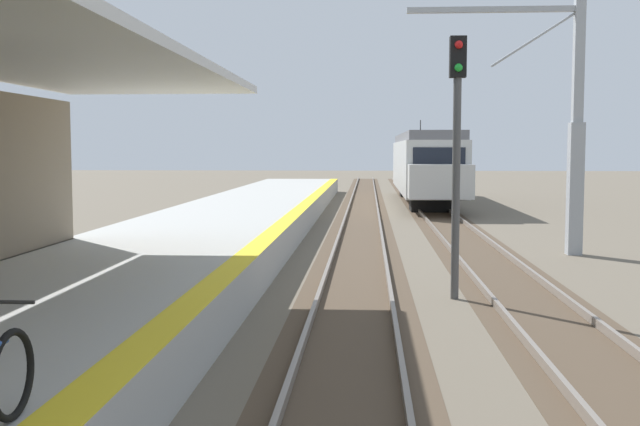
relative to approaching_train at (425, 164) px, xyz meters
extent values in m
cube|color=#A8A8A3|center=(-7.80, -28.59, -1.73)|extent=(5.00, 80.00, 0.90)
cube|color=yellow|center=(-5.55, -28.59, -1.27)|extent=(0.50, 80.00, 0.01)
cube|color=#4C3D2D|center=(-3.40, -24.59, -2.17)|extent=(2.34, 120.00, 0.01)
cube|color=slate|center=(-4.12, -24.59, -2.09)|extent=(0.08, 120.00, 0.15)
cube|color=slate|center=(-2.68, -24.59, -2.09)|extent=(0.08, 120.00, 0.15)
cube|color=#4C3D2D|center=(0.00, -24.59, -2.17)|extent=(2.34, 120.00, 0.01)
cube|color=slate|center=(-0.72, -24.59, -2.09)|extent=(0.08, 120.00, 0.15)
cube|color=slate|center=(0.72, -24.59, -2.09)|extent=(0.08, 120.00, 0.15)
cube|color=silver|center=(0.00, 0.38, -0.11)|extent=(2.90, 18.00, 2.70)
cube|color=slate|center=(0.00, 0.38, 1.46)|extent=(2.67, 18.00, 0.44)
cube|color=black|center=(0.00, -8.64, 0.30)|extent=(2.32, 0.06, 1.21)
cube|color=silver|center=(0.00, -9.42, -0.58)|extent=(2.78, 1.60, 1.49)
cube|color=black|center=(1.46, 0.38, 0.30)|extent=(0.04, 15.84, 0.86)
cylinder|color=#333333|center=(0.00, 3.98, 2.13)|extent=(0.06, 0.06, 0.90)
cube|color=black|center=(0.00, -5.47, -1.82)|extent=(2.17, 2.20, 0.72)
cube|color=black|center=(0.00, 6.23, -1.82)|extent=(2.17, 2.20, 0.72)
torus|color=black|center=(-5.89, -37.62, -0.92)|extent=(0.06, 0.72, 0.72)
cylinder|color=#262626|center=(-5.89, -37.72, -0.33)|extent=(0.48, 0.03, 0.03)
cylinder|color=#4C4C4C|center=(-1.41, -27.86, 0.02)|extent=(0.16, 0.16, 4.40)
cube|color=black|center=(-1.41, -27.86, 2.62)|extent=(0.32, 0.24, 0.80)
sphere|color=red|center=(-1.41, -28.00, 2.84)|extent=(0.16, 0.16, 0.16)
sphere|color=green|center=(-1.41, -28.00, 2.40)|extent=(0.16, 0.16, 0.16)
cube|color=#9EA3A8|center=(2.71, -21.04, -0.30)|extent=(0.40, 0.40, 3.75)
cube|color=#9EA3A8|center=(2.71, -21.04, 3.45)|extent=(0.28, 0.28, 3.75)
cube|color=#9EA3A8|center=(0.31, -21.04, 4.72)|extent=(4.80, 0.16, 0.16)
cylinder|color=#9EA3A8|center=(1.51, -21.04, 3.92)|extent=(2.47, 0.07, 1.60)
camera|label=1|loc=(-3.15, -43.30, 0.82)|focal=43.34mm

